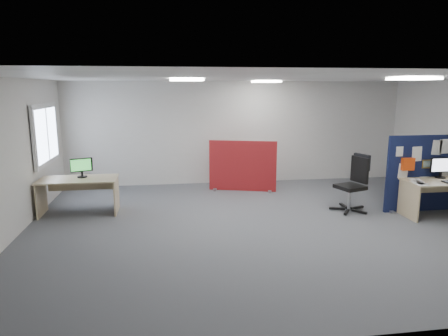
{
  "coord_description": "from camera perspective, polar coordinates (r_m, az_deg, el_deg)",
  "views": [
    {
      "loc": [
        -1.9,
        -6.95,
        2.53
      ],
      "look_at": [
        -0.8,
        0.55,
        1.0
      ],
      "focal_mm": 32.0,
      "sensor_mm": 36.0,
      "label": 1
    }
  ],
  "objects": [
    {
      "name": "wall_front",
      "position": [
        4.11,
        19.69,
        -5.93
      ],
      "size": [
        9.0,
        0.02,
        2.7
      ],
      "primitive_type": "cube",
      "color": "silver",
      "rests_on": "floor"
    },
    {
      "name": "desk_papers",
      "position": [
        8.74,
        27.74,
        -1.8
      ],
      "size": [
        1.46,
        0.67,
        0.0
      ],
      "color": "white",
      "rests_on": "main_desk"
    },
    {
      "name": "office_chair",
      "position": [
        8.69,
        18.19,
        -1.59
      ],
      "size": [
        0.77,
        0.74,
        1.16
      ],
      "rotation": [
        0.0,
        0.0,
        0.32
      ],
      "color": "black",
      "rests_on": "floor"
    },
    {
      "name": "navy_divider",
      "position": [
        9.25,
        27.26,
        -0.66
      ],
      "size": [
        1.92,
        0.3,
        1.59
      ],
      "color": "#100E36",
      "rests_on": "floor"
    },
    {
      "name": "ceiling_lights",
      "position": [
        7.94,
        8.18,
        12.31
      ],
      "size": [
        4.1,
        4.1,
        0.04
      ],
      "color": "white",
      "rests_on": "ceiling"
    },
    {
      "name": "floor",
      "position": [
        7.64,
        6.61,
        -8.01
      ],
      "size": [
        9.0,
        9.0,
        0.0
      ],
      "primitive_type": "plane",
      "color": "#56595E",
      "rests_on": "ground"
    },
    {
      "name": "monitor_main",
      "position": [
        9.18,
        28.62,
        0.17
      ],
      "size": [
        0.48,
        0.2,
        0.42
      ],
      "rotation": [
        0.0,
        0.0,
        0.03
      ],
      "color": "black",
      "rests_on": "main_desk"
    },
    {
      "name": "main_desk",
      "position": [
        9.1,
        29.02,
        -2.59
      ],
      "size": [
        1.65,
        0.73,
        0.73
      ],
      "color": "tan",
      "rests_on": "floor"
    },
    {
      "name": "second_desk",
      "position": [
        8.65,
        -20.0,
        -2.54
      ],
      "size": [
        1.53,
        0.77,
        0.73
      ],
      "color": "tan",
      "rests_on": "floor"
    },
    {
      "name": "wall_left",
      "position": [
        7.52,
        -28.46,
        1.0
      ],
      "size": [
        0.02,
        7.0,
        2.7
      ],
      "primitive_type": "cube",
      "color": "silver",
      "rests_on": "floor"
    },
    {
      "name": "monitor_second",
      "position": [
        8.62,
        -19.68,
        0.16
      ],
      "size": [
        0.42,
        0.2,
        0.39
      ],
      "rotation": [
        0.0,
        0.0,
        0.34
      ],
      "color": "black",
      "rests_on": "second_desk"
    },
    {
      "name": "wall_back",
      "position": [
        10.69,
        1.96,
        5.06
      ],
      "size": [
        9.0,
        0.02,
        2.7
      ],
      "primitive_type": "cube",
      "color": "silver",
      "rests_on": "floor"
    },
    {
      "name": "window",
      "position": [
        9.36,
        -24.09,
        4.41
      ],
      "size": [
        0.06,
        1.7,
        1.3
      ],
      "color": "white",
      "rests_on": "wall_left"
    },
    {
      "name": "ceiling",
      "position": [
        7.21,
        7.11,
        12.68
      ],
      "size": [
        9.0,
        7.0,
        0.02
      ],
      "primitive_type": "cube",
      "color": "white",
      "rests_on": "wall_back"
    },
    {
      "name": "red_divider",
      "position": [
        9.88,
        2.68,
        0.23
      ],
      "size": [
        1.62,
        0.52,
        1.25
      ],
      "rotation": [
        0.0,
        0.0,
        -0.29
      ],
      "color": "maroon",
      "rests_on": "floor"
    }
  ]
}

